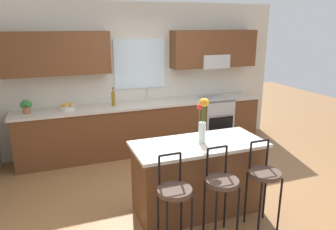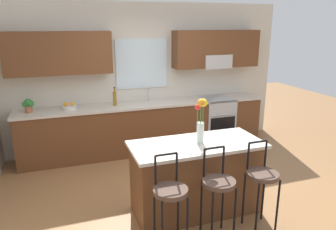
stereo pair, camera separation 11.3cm
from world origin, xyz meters
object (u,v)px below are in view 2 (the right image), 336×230
Objects in this scene: flower_vase at (201,118)px; bottle_olive_oil at (115,98)px; bar_stool_near at (170,195)px; fruit_bowl_oranges at (69,107)px; kitchen_island at (196,177)px; bar_stool_middle at (218,186)px; potted_plant_small at (28,105)px; oven_range at (216,120)px; bar_stool_far at (262,178)px.

bottle_olive_oil is at bearing 106.46° from flower_vase.
fruit_bowl_oranges is at bearing 106.95° from bar_stool_near.
bar_stool_middle is at bearing -90.00° from kitchen_island.
potted_plant_small is at bearing 132.91° from kitchen_island.
potted_plant_small is (-3.41, 0.02, 0.59)m from oven_range.
potted_plant_small reaches higher than oven_range.
fruit_bowl_oranges is (-0.84, 2.76, 0.33)m from bar_stool_near.
bar_stool_near is at bearing -135.86° from flower_vase.
bottle_olive_oil is at bearing 179.29° from oven_range.
fruit_bowl_oranges is 1.05× the size of potted_plant_small.
bar_stool_middle is (0.55, 0.00, 0.00)m from bar_stool_near.
potted_plant_small is (-2.02, 2.76, 0.42)m from bar_stool_middle.
fruit_bowl_oranges is (-2.78, 0.02, 0.50)m from oven_range.
flower_vase reaches higher than bottle_olive_oil.
bar_stool_far is at bearing 0.00° from bar_stool_middle.
flower_vase is at bearing 44.14° from bar_stool_near.
bar_stool_far is 4.54× the size of potted_plant_small.
oven_range is 2.56m from kitchen_island.
fruit_bowl_oranges reaches higher than bar_stool_middle.
bar_stool_near is 1.00× the size of bar_stool_far.
bar_stool_near is 1.86× the size of flower_vase.
fruit_bowl_oranges is at bearing 179.49° from oven_range.
bar_stool_near and bar_stool_far have the same top height.
flower_vase is at bearing -18.63° from kitchen_island.
potted_plant_small is (-1.47, 2.76, 0.42)m from bar_stool_near.
bar_stool_far is 0.97m from flower_vase.
fruit_bowl_oranges is (-1.39, 2.18, 0.50)m from kitchen_island.
kitchen_island is at bearing -47.09° from potted_plant_small.
oven_range is 0.88× the size of bar_stool_near.
fruit_bowl_oranges is (-1.94, 2.76, 0.33)m from bar_stool_far.
potted_plant_small is at bearing 133.02° from bar_stool_far.
oven_range and kitchen_island have the same top height.
bar_stool_far is 1.86× the size of flower_vase.
oven_range is 2.08m from bottle_olive_oil.
bottle_olive_oil is 1.44× the size of potted_plant_small.
oven_range is 3.07m from bar_stool_middle.
oven_range is 3.46m from potted_plant_small.
potted_plant_small is (-2.06, 2.19, -0.18)m from flower_vase.
flower_vase is 1.69× the size of bottle_olive_oil.
kitchen_island is 1.56× the size of bar_stool_near.
potted_plant_small is (-2.57, 2.76, 0.42)m from bar_stool_far.
bar_stool_near is 0.55m from bar_stool_middle.
fruit_bowl_oranges is at bearing 122.58° from kitchen_island.
bar_stool_middle reaches higher than oven_range.
bar_stool_near is at bearing -61.89° from potted_plant_small.
bar_stool_far is 4.34× the size of fruit_bowl_oranges.
fruit_bowl_oranges is (-1.43, 2.19, -0.27)m from flower_vase.
kitchen_island is at bearing 133.44° from bar_stool_far.
bar_stool_far is 3.02m from bottle_olive_oil.
flower_vase is (-0.51, 0.57, 0.60)m from bar_stool_far.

